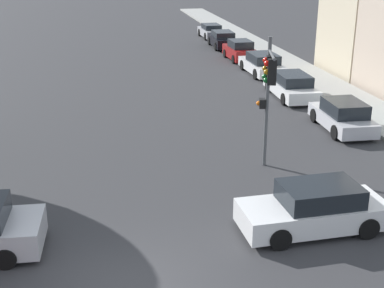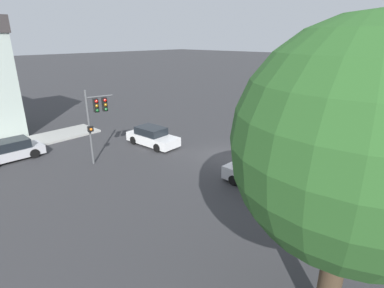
{
  "view_description": "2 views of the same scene",
  "coord_description": "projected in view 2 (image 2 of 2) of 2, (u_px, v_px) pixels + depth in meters",
  "views": [
    {
      "loc": [
        -0.6,
        -11.51,
        8.05
      ],
      "look_at": [
        2.56,
        5.0,
        1.87
      ],
      "focal_mm": 50.0,
      "sensor_mm": 36.0,
      "label": 1
    },
    {
      "loc": [
        -11.83,
        16.58,
        8.16
      ],
      "look_at": [
        1.3,
        2.06,
        1.18
      ],
      "focal_mm": 28.0,
      "sensor_mm": 36.0,
      "label": 2
    }
  ],
  "objects": [
    {
      "name": "parked_car_0",
      "position": [
        11.0,
        151.0,
        21.01
      ],
      "size": [
        2.02,
        4.26,
        1.43
      ],
      "rotation": [
        0.0,
        0.0,
        1.53
      ],
      "color": "#B7B7BC",
      "rests_on": "ground_plane"
    },
    {
      "name": "crossing_car_2",
      "position": [
        152.0,
        137.0,
        23.85
      ],
      "size": [
        4.51,
        2.04,
        1.47
      ],
      "rotation": [
        0.0,
        0.0,
        3.18
      ],
      "color": "silver",
      "rests_on": "ground_plane"
    },
    {
      "name": "crossing_car_0",
      "position": [
        263.0,
        176.0,
        17.01
      ],
      "size": [
        4.74,
        2.21,
        1.53
      ],
      "rotation": [
        0.0,
        0.0,
        3.09
      ],
      "color": "#B7B7BC",
      "rests_on": "ground_plane"
    },
    {
      "name": "street_tree",
      "position": [
        357.0,
        147.0,
        7.21
      ],
      "size": [
        6.11,
        6.11,
        8.76
      ],
      "color": "#423323",
      "rests_on": "ground_plane"
    },
    {
      "name": "traffic_signal",
      "position": [
        97.0,
        113.0,
        19.63
      ],
      "size": [
        0.62,
        1.94,
        5.04
      ],
      "rotation": [
        0.0,
        0.0,
        2.91
      ],
      "color": "#515456",
      "rests_on": "ground_plane"
    },
    {
      "name": "ground_plane",
      "position": [
        224.0,
        156.0,
        21.8
      ],
      "size": [
        300.0,
        300.0,
        0.0
      ],
      "primitive_type": "plane",
      "color": "#333335"
    },
    {
      "name": "crossing_car_1",
      "position": [
        310.0,
        158.0,
        19.67
      ],
      "size": [
        4.07,
        1.95,
        1.45
      ],
      "rotation": [
        0.0,
        0.0,
        -0.04
      ],
      "color": "maroon",
      "rests_on": "ground_plane"
    }
  ]
}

